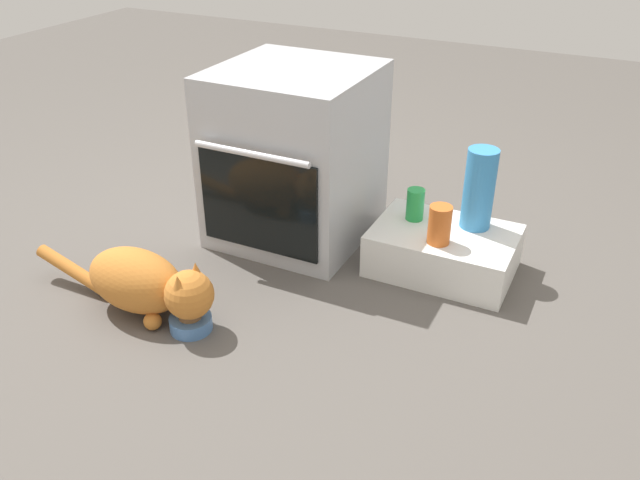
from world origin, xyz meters
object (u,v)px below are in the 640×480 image
(oven, at_px, (295,155))
(soda_can, at_px, (415,204))
(cat, at_px, (145,283))
(water_bottle, at_px, (479,189))
(food_bowl, at_px, (191,322))
(pantry_cabinet, at_px, (443,251))
(sauce_jar, at_px, (440,225))

(oven, bearing_deg, soda_can, 2.63)
(cat, xyz_separation_m, water_bottle, (0.89, 0.79, 0.19))
(food_bowl, bearing_deg, soda_can, 57.01)
(water_bottle, bearing_deg, food_bowl, -131.55)
(cat, bearing_deg, soda_can, 50.78)
(food_bowl, height_order, cat, cat)
(food_bowl, distance_m, water_bottle, 1.10)
(cat, bearing_deg, water_bottle, 44.35)
(pantry_cabinet, xyz_separation_m, sauce_jar, (0.00, -0.09, 0.15))
(oven, relative_size, soda_can, 5.63)
(food_bowl, xyz_separation_m, water_bottle, (0.71, 0.80, 0.28))
(sauce_jar, bearing_deg, food_bowl, -135.03)
(food_bowl, height_order, water_bottle, water_bottle)
(pantry_cabinet, relative_size, cat, 0.67)
(oven, xyz_separation_m, food_bowl, (0.00, -0.73, -0.31))
(sauce_jar, xyz_separation_m, water_bottle, (0.08, 0.17, 0.08))
(oven, height_order, food_bowl, oven)
(food_bowl, xyz_separation_m, soda_can, (0.49, 0.75, 0.19))
(pantry_cabinet, distance_m, cat, 1.07)
(oven, bearing_deg, cat, -103.85)
(pantry_cabinet, distance_m, sauce_jar, 0.18)
(water_bottle, bearing_deg, cat, -138.31)
(soda_can, height_order, water_bottle, water_bottle)
(oven, distance_m, pantry_cabinet, 0.67)
(food_bowl, relative_size, cat, 0.18)
(pantry_cabinet, distance_m, water_bottle, 0.26)
(food_bowl, bearing_deg, pantry_cabinet, 48.85)
(cat, height_order, water_bottle, water_bottle)
(food_bowl, distance_m, cat, 0.20)
(pantry_cabinet, bearing_deg, soda_can, 162.55)
(soda_can, bearing_deg, oven, -177.37)
(sauce_jar, height_order, water_bottle, water_bottle)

